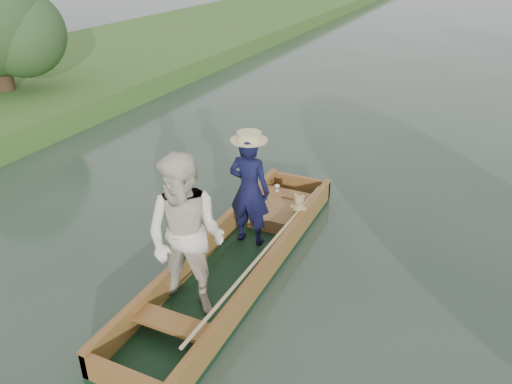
% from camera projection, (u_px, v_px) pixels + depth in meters
% --- Properties ---
extents(ground, '(120.00, 120.00, 0.00)m').
position_uv_depth(ground, '(238.00, 269.00, 7.05)').
color(ground, '#283D30').
rests_on(ground, ground).
extents(trees_far, '(21.82, 10.13, 4.23)m').
position_uv_depth(trees_far, '(495.00, 27.00, 11.55)').
color(trees_far, '#47331E').
rests_on(trees_far, ground).
extents(punt, '(1.21, 5.00, 2.12)m').
position_uv_depth(punt, '(220.00, 234.00, 6.44)').
color(punt, black).
rests_on(punt, ground).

